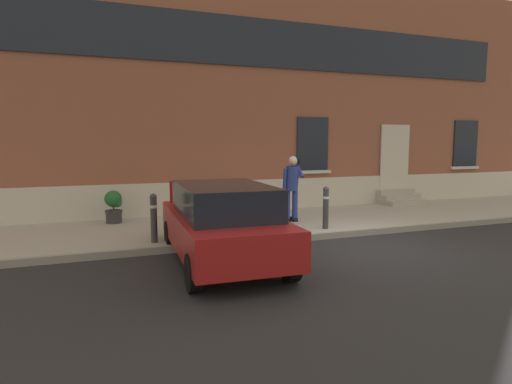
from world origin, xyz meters
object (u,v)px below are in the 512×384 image
hatchback_car_red (222,222)px  person_on_phone (292,184)px  planter_olive (205,202)px  planter_charcoal (114,206)px  bollard_far_left (154,216)px  bollard_near_person (326,206)px

hatchback_car_red → person_on_phone: (2.65, 2.60, 0.36)m
person_on_phone → planter_olive: (-1.99, 1.42, -0.55)m
hatchback_car_red → planter_charcoal: (-1.77, 4.09, -0.18)m
hatchback_car_red → bollard_far_left: bearing=125.4°
bollard_near_person → bollard_far_left: 4.12m
bollard_far_left → planter_olive: bearing=55.4°
hatchback_car_red → bollard_near_person: (3.05, 1.50, -0.08)m
bollard_far_left → person_on_phone: person_on_phone is taller
person_on_phone → planter_charcoal: bearing=174.8°
bollard_near_person → bollard_far_left: bearing=180.0°
bollard_near_person → planter_charcoal: size_ratio=1.22×
hatchback_car_red → planter_charcoal: hatchback_car_red is taller
hatchback_car_red → bollard_near_person: hatchback_car_red is taller
hatchback_car_red → person_on_phone: size_ratio=2.36×
bollard_near_person → hatchback_car_red: bearing=-153.8°
person_on_phone → bollard_far_left: bearing=-150.2°
bollard_far_left → person_on_phone: size_ratio=0.60×
person_on_phone → planter_olive: 2.50m
bollard_far_left → hatchback_car_red: bearing=-54.6°
hatchback_car_red → planter_charcoal: size_ratio=4.80×
bollard_near_person → planter_charcoal: bearing=151.8°
bollard_far_left → bollard_near_person: bearing=0.0°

